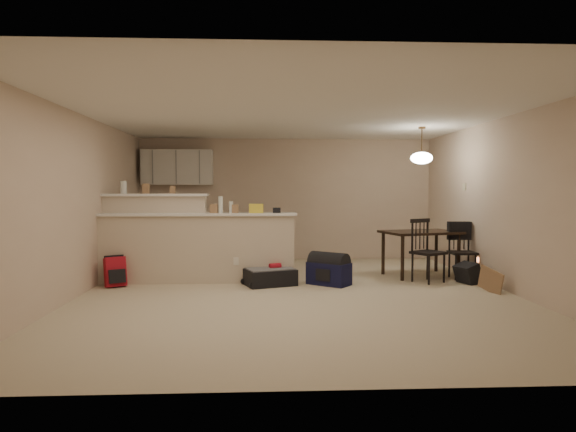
{
  "coord_description": "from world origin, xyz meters",
  "views": [
    {
      "loc": [
        -0.49,
        -7.13,
        1.46
      ],
      "look_at": [
        -0.1,
        0.7,
        1.05
      ],
      "focal_mm": 32.0,
      "sensor_mm": 36.0,
      "label": 1
    }
  ],
  "objects": [
    {
      "name": "extra_item_y",
      "position": [
        -1.25,
        0.9,
        1.16
      ],
      "size": [
        0.12,
        0.1,
        0.14
      ],
      "primitive_type": "cube",
      "color": "#946F4C",
      "rests_on": "breakfast_bar"
    },
    {
      "name": "dining_table",
      "position": [
        2.17,
        1.34,
        0.67
      ],
      "size": [
        1.38,
        1.09,
        0.76
      ],
      "rotation": [
        0.0,
        0.0,
        0.26
      ],
      "color": "black",
      "rests_on": "ground"
    },
    {
      "name": "extra_item_x",
      "position": [
        -0.92,
        0.9,
        1.16
      ],
      "size": [
        0.1,
        0.1,
        0.13
      ],
      "primitive_type": "cube",
      "color": "#946F4C",
      "rests_on": "breakfast_bar"
    },
    {
      "name": "cereal_box",
      "position": [
        -2.34,
        1.12,
        1.47
      ],
      "size": [
        0.1,
        0.07,
        0.16
      ],
      "primitive_type": "cube",
      "color": "#946F4C",
      "rests_on": "breakfast_bar"
    },
    {
      "name": "red_backpack",
      "position": [
        -2.7,
        0.61,
        0.22
      ],
      "size": [
        0.35,
        0.3,
        0.44
      ],
      "primitive_type": "cube",
      "rotation": [
        0.0,
        0.0,
        0.5
      ],
      "color": "#AB1321",
      "rests_on": "ground"
    },
    {
      "name": "kitchen_counter",
      "position": [
        -2.0,
        3.19,
        0.45
      ],
      "size": [
        1.8,
        0.6,
        0.9
      ],
      "primitive_type": "cube",
      "color": "white",
      "rests_on": "ground"
    },
    {
      "name": "breakfast_bar",
      "position": [
        -1.76,
        0.98,
        0.61
      ],
      "size": [
        3.08,
        0.58,
        1.39
      ],
      "color": "beige",
      "rests_on": "ground"
    },
    {
      "name": "bottle_a",
      "position": [
        -1.14,
        0.9,
        1.22
      ],
      "size": [
        0.07,
        0.07,
        0.26
      ],
      "primitive_type": "cylinder",
      "color": "silver",
      "rests_on": "breakfast_bar"
    },
    {
      "name": "dining_chair_far",
      "position": [
        2.77,
        1.03,
        0.45
      ],
      "size": [
        0.4,
        0.38,
        0.91
      ],
      "primitive_type": null,
      "rotation": [
        0.0,
        0.0,
        -0.02
      ],
      "color": "black",
      "rests_on": "ground"
    },
    {
      "name": "upper_cabinets",
      "position": [
        -2.2,
        3.32,
        1.9
      ],
      "size": [
        1.4,
        0.34,
        0.7
      ],
      "primitive_type": "cube",
      "color": "white",
      "rests_on": "room"
    },
    {
      "name": "pouch",
      "position": [
        -0.27,
        0.9,
        1.13
      ],
      "size": [
        0.12,
        0.1,
        0.08
      ],
      "primitive_type": "cube",
      "color": "#946F4C",
      "rests_on": "breakfast_bar"
    },
    {
      "name": "thermostat",
      "position": [
        2.98,
        1.55,
        1.5
      ],
      "size": [
        0.02,
        0.12,
        0.12
      ],
      "primitive_type": "cube",
      "color": "beige",
      "rests_on": "room"
    },
    {
      "name": "pendant_lamp",
      "position": [
        2.17,
        1.34,
        1.99
      ],
      "size": [
        0.36,
        0.36,
        0.62
      ],
      "color": "brown",
      "rests_on": "room"
    },
    {
      "name": "black_daypack",
      "position": [
        2.69,
        0.61,
        0.15
      ],
      "size": [
        0.34,
        0.4,
        0.3
      ],
      "primitive_type": "cube",
      "rotation": [
        0.0,
        0.0,
        1.89
      ],
      "color": "black",
      "rests_on": "ground"
    },
    {
      "name": "small_box",
      "position": [
        -1.92,
        1.12,
        1.45
      ],
      "size": [
        0.08,
        0.06,
        0.12
      ],
      "primitive_type": "cube",
      "color": "#946F4C",
      "rests_on": "breakfast_bar"
    },
    {
      "name": "dining_chair_near",
      "position": [
        2.11,
        0.74,
        0.5
      ],
      "size": [
        0.59,
        0.58,
        0.99
      ],
      "primitive_type": null,
      "rotation": [
        0.0,
        0.0,
        0.55
      ],
      "color": "black",
      "rests_on": "ground"
    },
    {
      "name": "suitcase",
      "position": [
        -0.38,
        0.61,
        0.12
      ],
      "size": [
        0.84,
        0.69,
        0.25
      ],
      "primitive_type": "cube",
      "rotation": [
        0.0,
        0.0,
        0.34
      ],
      "color": "black",
      "rests_on": "ground"
    },
    {
      "name": "bottle_b",
      "position": [
        -0.98,
        0.9,
        1.18
      ],
      "size": [
        0.06,
        0.06,
        0.18
      ],
      "primitive_type": "cylinder",
      "color": "silver",
      "rests_on": "breakfast_bar"
    },
    {
      "name": "cardboard_sheet",
      "position": [
        2.74,
        -0.08,
        0.17
      ],
      "size": [
        0.16,
        0.42,
        0.33
      ],
      "primitive_type": "cube",
      "rotation": [
        0.0,
        0.0,
        1.89
      ],
      "color": "#946F4C",
      "rests_on": "ground"
    },
    {
      "name": "jar",
      "position": [
        -2.69,
        1.12,
        1.49
      ],
      "size": [
        0.1,
        0.1,
        0.2
      ],
      "primitive_type": "cylinder",
      "color": "silver",
      "rests_on": "breakfast_bar"
    },
    {
      "name": "navy_duffel",
      "position": [
        0.52,
        0.61,
        0.17
      ],
      "size": [
        0.7,
        0.65,
        0.34
      ],
      "primitive_type": "cube",
      "rotation": [
        0.0,
        0.0,
        -0.67
      ],
      "color": "black",
      "rests_on": "ground"
    },
    {
      "name": "room",
      "position": [
        0.0,
        0.0,
        1.25
      ],
      "size": [
        7.0,
        7.02,
        2.5
      ],
      "color": "beige",
      "rests_on": "ground"
    },
    {
      "name": "bag_lump",
      "position": [
        -0.59,
        0.9,
        1.16
      ],
      "size": [
        0.22,
        0.18,
        0.14
      ],
      "primitive_type": "cube",
      "color": "#946F4C",
      "rests_on": "breakfast_bar"
    }
  ]
}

